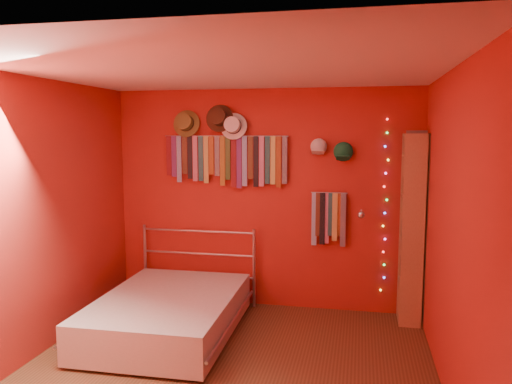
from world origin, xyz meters
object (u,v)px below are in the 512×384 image
Objects in this scene: tie_rack at (227,158)px; bed at (168,313)px; reading_lamp at (361,214)px; bookshelf at (416,228)px.

tie_rack is 0.76× the size of bed.
bookshelf is at bearing 3.48° from reading_lamp.
tie_rack is 1.84m from bed.
bookshelf is 1.05× the size of bed.
tie_rack is 4.38× the size of reading_lamp.
bookshelf is at bearing 18.10° from bed.
bed is at bearing -160.99° from bookshelf.
reading_lamp is 0.58m from bookshelf.
reading_lamp is at bearing 22.38° from bed.
tie_rack reaches higher than reading_lamp.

